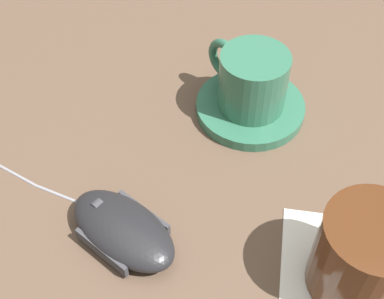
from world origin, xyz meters
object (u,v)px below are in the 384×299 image
(saucer, at_px, (248,107))
(coffee_cup, at_px, (251,80))
(computer_mouse, at_px, (123,229))
(drinking_glass, at_px, (365,256))

(saucer, height_order, coffee_cup, coffee_cup)
(coffee_cup, bearing_deg, computer_mouse, 153.33)
(drinking_glass, bearing_deg, computer_mouse, 88.00)
(saucer, xyz_separation_m, drinking_glass, (-0.19, -0.11, 0.04))
(saucer, height_order, drinking_glass, drinking_glass)
(saucer, xyz_separation_m, computer_mouse, (-0.19, 0.09, 0.01))
(saucer, bearing_deg, coffee_cup, -3.10)
(saucer, xyz_separation_m, coffee_cup, (0.00, -0.00, 0.04))
(computer_mouse, bearing_deg, coffee_cup, -26.67)
(saucer, relative_size, computer_mouse, 0.94)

